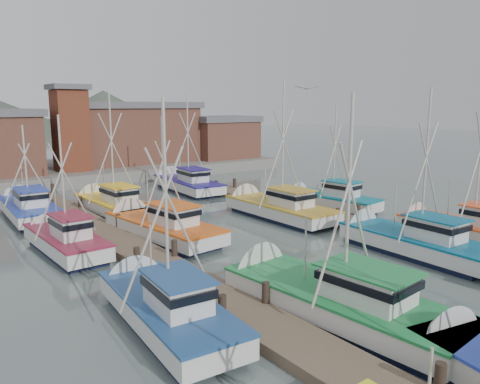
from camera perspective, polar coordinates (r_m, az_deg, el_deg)
ground at (r=23.59m, az=11.27°, el=-8.82°), size 260.00×260.00×0.00m
dock_left at (r=22.41m, az=-9.01°, el=-9.22°), size 2.30×46.00×1.50m
dock_right at (r=31.18m, az=14.35°, el=-3.77°), size 2.30×46.00×1.50m
quay at (r=54.79m, az=-18.89°, el=2.48°), size 44.00×16.00×1.20m
shed_center at (r=56.55m, az=-13.33°, el=7.17°), size 14.84×9.54×6.90m
shed_right at (r=59.37m, az=-2.28°, el=6.76°), size 8.48×6.36×5.20m
lookout_tower at (r=49.96m, az=-19.96°, el=7.40°), size 3.60×3.60×8.50m
boat_4 at (r=18.19m, az=10.53°, el=-12.48°), size 3.91×10.14×9.06m
boat_5 at (r=26.43m, az=19.85°, el=-5.59°), size 3.75×9.01×9.39m
boat_6 at (r=17.44m, az=-9.51°, el=-13.47°), size 3.51×8.48×8.63m
boat_7 at (r=30.07m, az=25.41°, el=-4.07°), size 3.97×8.53×10.00m
boat_8 at (r=28.23m, az=-9.95°, el=-4.11°), size 3.84×9.51×7.95m
boat_9 at (r=32.79m, az=4.26°, el=-1.91°), size 4.06×9.52×10.15m
boat_10 at (r=26.77m, az=-20.77°, el=-5.45°), size 3.19×7.80×7.84m
boat_11 at (r=36.13m, az=10.45°, el=-0.90°), size 3.41×8.24×8.43m
boat_12 at (r=35.07m, az=-15.51°, el=-1.45°), size 3.87×8.91×9.75m
boat_13 at (r=43.14m, az=-6.70°, el=1.05°), size 3.90×9.66×9.70m
boat_14 at (r=35.98m, az=-24.52°, el=-1.74°), size 3.17×9.12×7.20m
gull_far at (r=26.96m, az=8.16°, el=12.39°), size 1.49×0.65×0.24m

